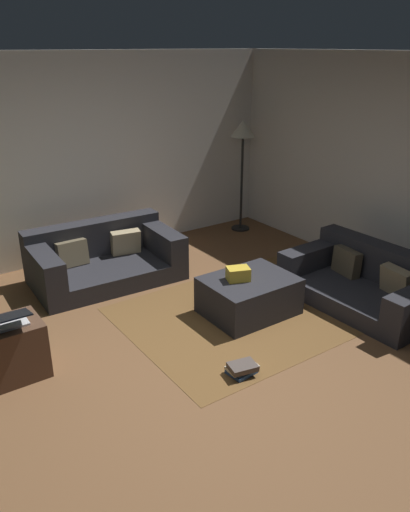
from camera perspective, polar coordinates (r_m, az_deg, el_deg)
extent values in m
plane|color=brown|center=(4.64, -0.76, -12.47)|extent=(6.40, 6.40, 0.00)
cube|color=silver|center=(6.78, -16.12, 10.10)|extent=(6.40, 0.12, 2.60)
cube|color=#26262B|center=(6.30, -10.88, -1.78)|extent=(1.76, 1.07, 0.22)
cube|color=#26262B|center=(6.51, -12.35, 2.01)|extent=(1.73, 0.32, 0.43)
cube|color=#26262B|center=(6.47, -4.99, 1.82)|extent=(0.28, 1.01, 0.32)
cube|color=#26262B|center=(6.00, -17.61, -0.94)|extent=(0.28, 1.01, 0.32)
cube|color=tan|center=(6.47, -8.83, 1.53)|extent=(0.38, 0.22, 0.31)
cube|color=brown|center=(6.26, -14.58, 0.28)|extent=(0.36, 0.16, 0.31)
cube|color=#26262B|center=(5.90, 16.79, -4.23)|extent=(1.00, 1.67, 0.20)
cube|color=#26262B|center=(6.05, 19.17, -0.68)|extent=(0.29, 1.65, 0.41)
cube|color=#26262B|center=(6.20, 11.93, -0.04)|extent=(0.96, 0.27, 0.26)
cube|color=#8C7A5B|center=(5.75, 20.59, -2.69)|extent=(0.21, 0.38, 0.31)
cube|color=brown|center=(6.09, 15.52, -0.62)|extent=(0.19, 0.38, 0.31)
cube|color=#26262B|center=(5.44, 4.92, -4.43)|extent=(0.92, 0.71, 0.40)
cube|color=gold|center=(5.28, 3.72, -1.99)|extent=(0.27, 0.24, 0.14)
cube|color=black|center=(5.36, 4.23, -2.31)|extent=(0.11, 0.17, 0.02)
cube|color=#4C3323|center=(4.73, -20.72, -9.73)|extent=(0.52, 0.44, 0.51)
cube|color=silver|center=(4.60, -21.16, -6.96)|extent=(0.31, 0.26, 0.02)
cube|color=black|center=(4.40, -20.92, -6.30)|extent=(0.31, 0.26, 0.07)
cube|color=#2D5193|center=(4.59, 4.07, -12.71)|extent=(0.24, 0.21, 0.04)
cube|color=beige|center=(4.58, 4.16, -12.28)|extent=(0.28, 0.17, 0.03)
cube|color=#4C423D|center=(4.53, 4.22, -12.21)|extent=(0.27, 0.22, 0.05)
cylinder|color=black|center=(7.98, 3.97, 3.12)|extent=(0.28, 0.28, 0.02)
cylinder|color=black|center=(7.78, 4.10, 7.98)|extent=(0.04, 0.04, 1.42)
cone|color=beige|center=(7.61, 4.28, 14.04)|extent=(0.36, 0.36, 0.24)
cube|color=brown|center=(5.53, 4.85, -6.26)|extent=(2.60, 2.00, 0.01)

